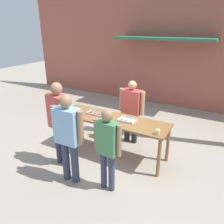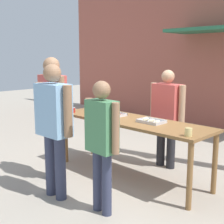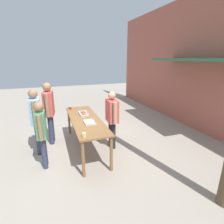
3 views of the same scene
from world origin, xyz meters
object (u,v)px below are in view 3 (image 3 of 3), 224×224
object	(u,v)px
person_customer_holding_hotdog	(49,108)
person_customer_with_cup	(41,130)
food_tray_buns	(90,122)
food_tray_sausages	(83,113)
person_customer_waiting_in_line	(36,117)
condiment_jar_mustard	(70,107)
person_server_behind_table	(112,116)
condiment_jar_ketchup	(71,108)
beer_cup	(84,135)

from	to	relation	value
person_customer_holding_hotdog	person_customer_with_cup	distance (m)	1.26
person_customer_with_cup	food_tray_buns	bearing A→B (deg)	-78.65
person_customer_with_cup	person_customer_holding_hotdog	bearing A→B (deg)	-6.25
food_tray_sausages	person_customer_waiting_in_line	world-z (taller)	person_customer_waiting_in_line
condiment_jar_mustard	person_customer_with_cup	bearing A→B (deg)	-26.22
person_server_behind_table	person_customer_holding_hotdog	world-z (taller)	person_customer_holding_hotdog
food_tray_sausages	condiment_jar_ketchup	bearing A→B (deg)	-154.72
person_customer_with_cup	person_customer_waiting_in_line	bearing A→B (deg)	13.58
food_tray_buns	person_customer_with_cup	xyz separation A→B (m)	(0.17, -1.12, 0.02)
person_server_behind_table	condiment_jar_ketchup	bearing A→B (deg)	-138.38
food_tray_sausages	person_server_behind_table	world-z (taller)	person_server_behind_table
person_server_behind_table	person_customer_with_cup	distance (m)	1.83
food_tray_buns	condiment_jar_ketchup	size ratio (longest dim) A/B	4.25
person_server_behind_table	food_tray_buns	bearing A→B (deg)	-70.60
food_tray_buns	condiment_jar_mustard	distance (m)	1.52
food_tray_sausages	person_customer_with_cup	size ratio (longest dim) A/B	0.29
food_tray_buns	person_customer_with_cup	distance (m)	1.13
person_customer_holding_hotdog	person_customer_waiting_in_line	world-z (taller)	person_customer_holding_hotdog
person_customer_holding_hotdog	person_customer_waiting_in_line	distance (m)	0.61
person_customer_with_cup	food_tray_sausages	bearing A→B (deg)	-46.98
beer_cup	person_customer_holding_hotdog	world-z (taller)	person_customer_holding_hotdog
food_tray_buns	condiment_jar_ketchup	world-z (taller)	condiment_jar_ketchup
condiment_jar_ketchup	person_customer_with_cup	size ratio (longest dim) A/B	0.05
condiment_jar_mustard	beer_cup	size ratio (longest dim) A/B	0.85
condiment_jar_ketchup	person_customer_with_cup	bearing A→B (deg)	-27.85
food_tray_sausages	condiment_jar_mustard	distance (m)	0.77
condiment_jar_ketchup	person_customer_holding_hotdog	distance (m)	0.73
food_tray_sausages	beer_cup	distance (m)	1.59
person_customer_waiting_in_line	person_customer_with_cup	bearing A→B (deg)	-170.81
food_tray_buns	person_customer_waiting_in_line	distance (m)	1.38
condiment_jar_mustard	person_customer_holding_hotdog	bearing A→B (deg)	-55.74
person_server_behind_table	beer_cup	bearing A→B (deg)	-41.80
condiment_jar_mustard	food_tray_sausages	bearing A→B (deg)	23.32
food_tray_buns	person_customer_waiting_in_line	size ratio (longest dim) A/B	0.21
condiment_jar_ketchup	person_server_behind_table	xyz separation A→B (m)	(1.20, 0.97, 0.01)
person_customer_waiting_in_line	food_tray_sausages	bearing A→B (deg)	-81.76
person_customer_holding_hotdog	person_customer_waiting_in_line	size ratio (longest dim) A/B	1.05
food_tray_buns	person_customer_holding_hotdog	size ratio (longest dim) A/B	0.20
food_tray_buns	condiment_jar_ketchup	distance (m)	1.43
food_tray_sausages	person_server_behind_table	size ratio (longest dim) A/B	0.28
person_server_behind_table	condiment_jar_mustard	bearing A→B (deg)	-139.99
person_customer_with_cup	condiment_jar_ketchup	bearing A→B (deg)	-25.11
condiment_jar_ketchup	person_customer_waiting_in_line	bearing A→B (deg)	-49.10
beer_cup	person_server_behind_table	size ratio (longest dim) A/B	0.06
condiment_jar_mustard	person_customer_with_cup	size ratio (longest dim) A/B	0.05
food_tray_buns	condiment_jar_ketchup	xyz separation A→B (m)	(-1.40, -0.29, 0.02)
condiment_jar_ketchup	beer_cup	bearing A→B (deg)	0.02
condiment_jar_mustard	person_customer_waiting_in_line	world-z (taller)	person_customer_waiting_in_line
food_tray_buns	condiment_jar_mustard	world-z (taller)	condiment_jar_mustard
condiment_jar_mustard	person_customer_holding_hotdog	xyz separation A→B (m)	(0.42, -0.62, 0.15)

